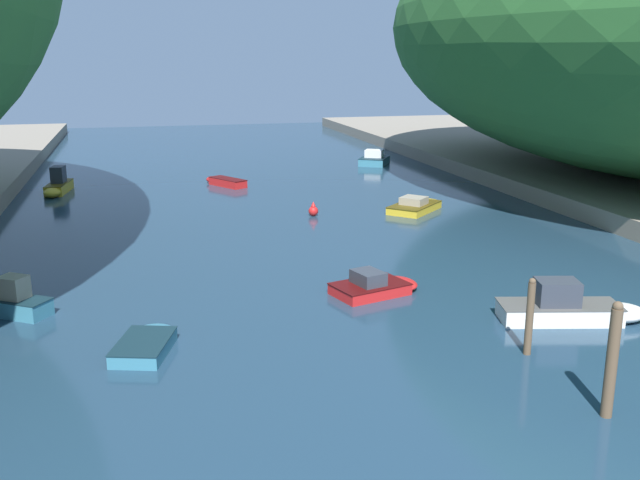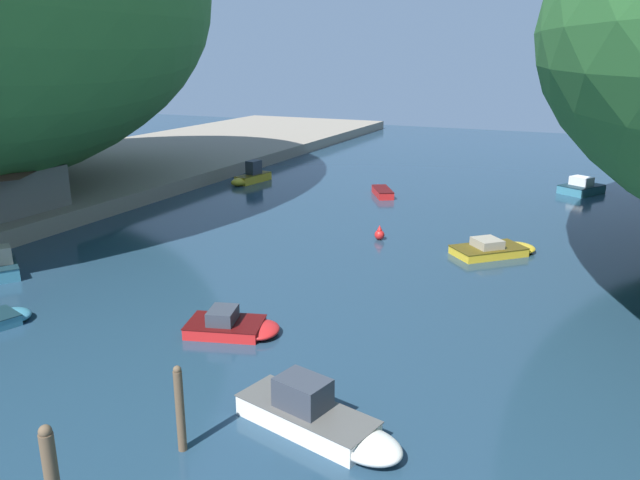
{
  "view_description": "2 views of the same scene",
  "coord_description": "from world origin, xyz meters",
  "px_view_note": "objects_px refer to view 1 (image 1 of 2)",
  "views": [
    {
      "loc": [
        -8.38,
        -5.66,
        9.5
      ],
      "look_at": [
        0.34,
        28.07,
        0.42
      ],
      "focal_mm": 40.0,
      "sensor_mm": 36.0,
      "label": 1
    },
    {
      "loc": [
        13.33,
        1.5,
        10.64
      ],
      "look_at": [
        1.09,
        28.37,
        1.79
      ],
      "focal_mm": 35.0,
      "sensor_mm": 36.0,
      "label": 2
    }
  ],
  "objects_px": {
    "boat_small_dinghy": "(377,286)",
    "boat_cabin_cruiser": "(418,205)",
    "boat_navy_launch": "(6,302)",
    "channel_buoy_near": "(313,210)",
    "boat_white_cruiser": "(57,186)",
    "boat_far_right_bank": "(147,342)",
    "boat_open_rowboat": "(573,309)",
    "boat_moored_right": "(375,159)",
    "boat_yellow_tender": "(224,181)"
  },
  "relations": [
    {
      "from": "boat_navy_launch",
      "to": "boat_moored_right",
      "type": "bearing_deg",
      "value": -3.93
    },
    {
      "from": "boat_white_cruiser",
      "to": "boat_navy_launch",
      "type": "bearing_deg",
      "value": 99.75
    },
    {
      "from": "boat_moored_right",
      "to": "channel_buoy_near",
      "type": "height_order",
      "value": "boat_moored_right"
    },
    {
      "from": "boat_navy_launch",
      "to": "boat_small_dinghy",
      "type": "relative_size",
      "value": 0.88
    },
    {
      "from": "boat_open_rowboat",
      "to": "channel_buoy_near",
      "type": "bearing_deg",
      "value": -151.84
    },
    {
      "from": "boat_moored_right",
      "to": "boat_white_cruiser",
      "type": "distance_m",
      "value": 27.36
    },
    {
      "from": "boat_yellow_tender",
      "to": "boat_cabin_cruiser",
      "type": "height_order",
      "value": "boat_cabin_cruiser"
    },
    {
      "from": "boat_yellow_tender",
      "to": "boat_navy_launch",
      "type": "distance_m",
      "value": 27.72
    },
    {
      "from": "boat_navy_launch",
      "to": "boat_open_rowboat",
      "type": "height_order",
      "value": "boat_open_rowboat"
    },
    {
      "from": "boat_open_rowboat",
      "to": "boat_white_cruiser",
      "type": "bearing_deg",
      "value": -132.47
    },
    {
      "from": "boat_small_dinghy",
      "to": "channel_buoy_near",
      "type": "distance_m",
      "value": 14.71
    },
    {
      "from": "boat_white_cruiser",
      "to": "channel_buoy_near",
      "type": "distance_m",
      "value": 19.52
    },
    {
      "from": "boat_far_right_bank",
      "to": "boat_moored_right",
      "type": "bearing_deg",
      "value": 78.57
    },
    {
      "from": "boat_yellow_tender",
      "to": "channel_buoy_near",
      "type": "distance_m",
      "value": 12.5
    },
    {
      "from": "boat_far_right_bank",
      "to": "boat_open_rowboat",
      "type": "xyz_separation_m",
      "value": [
        15.22,
        -1.26,
        0.25
      ]
    },
    {
      "from": "boat_far_right_bank",
      "to": "boat_white_cruiser",
      "type": "xyz_separation_m",
      "value": [
        -5.5,
        29.78,
        0.32
      ]
    },
    {
      "from": "boat_cabin_cruiser",
      "to": "boat_moored_right",
      "type": "distance_m",
      "value": 19.6
    },
    {
      "from": "boat_white_cruiser",
      "to": "channel_buoy_near",
      "type": "height_order",
      "value": "boat_white_cruiser"
    },
    {
      "from": "boat_far_right_bank",
      "to": "boat_navy_launch",
      "type": "height_order",
      "value": "boat_navy_launch"
    },
    {
      "from": "boat_navy_launch",
      "to": "channel_buoy_near",
      "type": "relative_size",
      "value": 3.96
    },
    {
      "from": "boat_small_dinghy",
      "to": "boat_open_rowboat",
      "type": "height_order",
      "value": "boat_open_rowboat"
    },
    {
      "from": "boat_yellow_tender",
      "to": "boat_moored_right",
      "type": "distance_m",
      "value": 16.29
    },
    {
      "from": "boat_yellow_tender",
      "to": "channel_buoy_near",
      "type": "relative_size",
      "value": 4.53
    },
    {
      "from": "boat_yellow_tender",
      "to": "boat_small_dinghy",
      "type": "relative_size",
      "value": 1.01
    },
    {
      "from": "boat_cabin_cruiser",
      "to": "boat_navy_launch",
      "type": "distance_m",
      "value": 25.87
    },
    {
      "from": "boat_moored_right",
      "to": "boat_navy_launch",
      "type": "relative_size",
      "value": 1.31
    },
    {
      "from": "boat_yellow_tender",
      "to": "boat_cabin_cruiser",
      "type": "bearing_deg",
      "value": -78.02
    },
    {
      "from": "boat_moored_right",
      "to": "channel_buoy_near",
      "type": "relative_size",
      "value": 5.19
    },
    {
      "from": "boat_moored_right",
      "to": "boat_small_dinghy",
      "type": "xyz_separation_m",
      "value": [
        -11.47,
        -33.94,
        -0.11
      ]
    },
    {
      "from": "boat_cabin_cruiser",
      "to": "boat_small_dinghy",
      "type": "distance_m",
      "value": 16.61
    },
    {
      "from": "boat_far_right_bank",
      "to": "boat_open_rowboat",
      "type": "relative_size",
      "value": 0.63
    },
    {
      "from": "boat_cabin_cruiser",
      "to": "channel_buoy_near",
      "type": "height_order",
      "value": "boat_cabin_cruiser"
    },
    {
      "from": "boat_cabin_cruiser",
      "to": "channel_buoy_near",
      "type": "relative_size",
      "value": 5.44
    },
    {
      "from": "boat_cabin_cruiser",
      "to": "boat_small_dinghy",
      "type": "relative_size",
      "value": 1.21
    },
    {
      "from": "boat_moored_right",
      "to": "boat_small_dinghy",
      "type": "height_order",
      "value": "boat_moored_right"
    },
    {
      "from": "boat_yellow_tender",
      "to": "boat_open_rowboat",
      "type": "height_order",
      "value": "boat_open_rowboat"
    },
    {
      "from": "boat_small_dinghy",
      "to": "boat_white_cruiser",
      "type": "distance_m",
      "value": 30.11
    },
    {
      "from": "boat_white_cruiser",
      "to": "boat_open_rowboat",
      "type": "height_order",
      "value": "boat_white_cruiser"
    },
    {
      "from": "boat_yellow_tender",
      "to": "boat_navy_launch",
      "type": "xyz_separation_m",
      "value": [
        -11.32,
        -25.3,
        0.18
      ]
    },
    {
      "from": "boat_far_right_bank",
      "to": "channel_buoy_near",
      "type": "height_order",
      "value": "channel_buoy_near"
    },
    {
      "from": "boat_small_dinghy",
      "to": "boat_navy_launch",
      "type": "bearing_deg",
      "value": -111.11
    },
    {
      "from": "boat_cabin_cruiser",
      "to": "boat_open_rowboat",
      "type": "height_order",
      "value": "boat_open_rowboat"
    },
    {
      "from": "boat_small_dinghy",
      "to": "boat_cabin_cruiser",
      "type": "bearing_deg",
      "value": 136.01
    },
    {
      "from": "boat_small_dinghy",
      "to": "channel_buoy_near",
      "type": "relative_size",
      "value": 4.5
    },
    {
      "from": "boat_yellow_tender",
      "to": "channel_buoy_near",
      "type": "bearing_deg",
      "value": -101.74
    },
    {
      "from": "boat_yellow_tender",
      "to": "boat_navy_launch",
      "type": "height_order",
      "value": "boat_navy_launch"
    },
    {
      "from": "boat_cabin_cruiser",
      "to": "boat_yellow_tender",
      "type": "bearing_deg",
      "value": 178.8
    },
    {
      "from": "boat_yellow_tender",
      "to": "boat_small_dinghy",
      "type": "distance_m",
      "value": 26.7
    },
    {
      "from": "boat_yellow_tender",
      "to": "boat_open_rowboat",
      "type": "distance_m",
      "value": 32.59
    },
    {
      "from": "boat_yellow_tender",
      "to": "boat_open_rowboat",
      "type": "relative_size",
      "value": 0.72
    }
  ]
}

